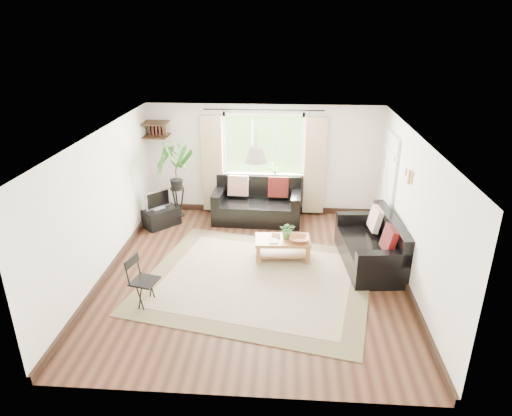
# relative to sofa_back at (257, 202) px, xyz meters

# --- Properties ---
(floor) EXTENTS (5.50, 5.50, 0.00)m
(floor) POSITION_rel_sofa_back_xyz_m (0.10, -2.23, -0.43)
(floor) COLOR black
(floor) RESTS_ON ground
(ceiling) EXTENTS (5.50, 5.50, 0.00)m
(ceiling) POSITION_rel_sofa_back_xyz_m (0.10, -2.23, 1.97)
(ceiling) COLOR white
(ceiling) RESTS_ON floor
(wall_back) EXTENTS (5.00, 0.02, 2.40)m
(wall_back) POSITION_rel_sofa_back_xyz_m (0.10, 0.52, 0.77)
(wall_back) COLOR silver
(wall_back) RESTS_ON floor
(wall_front) EXTENTS (5.00, 0.02, 2.40)m
(wall_front) POSITION_rel_sofa_back_xyz_m (0.10, -4.98, 0.77)
(wall_front) COLOR silver
(wall_front) RESTS_ON floor
(wall_left) EXTENTS (0.02, 5.50, 2.40)m
(wall_left) POSITION_rel_sofa_back_xyz_m (-2.40, -2.23, 0.77)
(wall_left) COLOR silver
(wall_left) RESTS_ON floor
(wall_right) EXTENTS (0.02, 5.50, 2.40)m
(wall_right) POSITION_rel_sofa_back_xyz_m (2.60, -2.23, 0.77)
(wall_right) COLOR silver
(wall_right) RESTS_ON floor
(rug) EXTENTS (4.20, 3.80, 0.02)m
(rug) POSITION_rel_sofa_back_xyz_m (0.16, -2.44, -0.42)
(rug) COLOR beige
(rug) RESTS_ON floor
(window) EXTENTS (2.50, 0.16, 2.16)m
(window) POSITION_rel_sofa_back_xyz_m (0.10, 0.48, 1.12)
(window) COLOR white
(window) RESTS_ON wall_back
(door) EXTENTS (0.06, 0.96, 2.06)m
(door) POSITION_rel_sofa_back_xyz_m (2.57, -0.53, 0.57)
(door) COLOR silver
(door) RESTS_ON wall_right
(corner_shelf) EXTENTS (0.50, 0.50, 0.34)m
(corner_shelf) POSITION_rel_sofa_back_xyz_m (-2.15, 0.27, 1.46)
(corner_shelf) COLOR black
(corner_shelf) RESTS_ON wall_back
(pendant_lamp) EXTENTS (0.36, 0.36, 0.54)m
(pendant_lamp) POSITION_rel_sofa_back_xyz_m (0.10, -1.83, 1.62)
(pendant_lamp) COLOR beige
(pendant_lamp) RESTS_ON ceiling
(wall_sconce) EXTENTS (0.12, 0.12, 0.28)m
(wall_sconce) POSITION_rel_sofa_back_xyz_m (2.53, -1.93, 1.31)
(wall_sconce) COLOR beige
(wall_sconce) RESTS_ON wall_right
(sofa_back) EXTENTS (1.87, 0.99, 0.87)m
(sofa_back) POSITION_rel_sofa_back_xyz_m (0.00, 0.00, 0.00)
(sofa_back) COLOR black
(sofa_back) RESTS_ON floor
(sofa_right) EXTENTS (1.85, 1.06, 0.83)m
(sofa_right) POSITION_rel_sofa_back_xyz_m (2.10, -1.75, -0.02)
(sofa_right) COLOR black
(sofa_right) RESTS_ON floor
(coffee_table) EXTENTS (1.00, 0.59, 0.40)m
(coffee_table) POSITION_rel_sofa_back_xyz_m (0.57, -1.67, -0.23)
(coffee_table) COLOR brown
(coffee_table) RESTS_ON floor
(table_plant) EXTENTS (0.30, 0.27, 0.31)m
(table_plant) POSITION_rel_sofa_back_xyz_m (0.65, -1.62, 0.12)
(table_plant) COLOR #396D2B
(table_plant) RESTS_ON coffee_table
(bowl) EXTENTS (0.39, 0.39, 0.09)m
(bowl) POSITION_rel_sofa_back_xyz_m (0.86, -1.74, 0.01)
(bowl) COLOR #A55C39
(bowl) RESTS_ON coffee_table
(book_a) EXTENTS (0.19, 0.24, 0.02)m
(book_a) POSITION_rel_sofa_back_xyz_m (0.33, -1.77, -0.03)
(book_a) COLOR white
(book_a) RESTS_ON coffee_table
(book_b) EXTENTS (0.16, 0.21, 0.02)m
(book_b) POSITION_rel_sofa_back_xyz_m (0.37, -1.57, -0.02)
(book_b) COLOR #502A20
(book_b) RESTS_ON coffee_table
(tv_stand) EXTENTS (0.78, 0.80, 0.38)m
(tv_stand) POSITION_rel_sofa_back_xyz_m (-1.98, -0.42, -0.24)
(tv_stand) COLOR black
(tv_stand) RESTS_ON floor
(tv) EXTENTS (0.51, 0.52, 0.42)m
(tv) POSITION_rel_sofa_back_xyz_m (-2.03, -0.42, 0.16)
(tv) COLOR #A5A5AA
(tv) RESTS_ON tv_stand
(palm_stand) EXTENTS (0.80, 0.80, 1.72)m
(palm_stand) POSITION_rel_sofa_back_xyz_m (-1.65, -0.25, 0.43)
(palm_stand) COLOR black
(palm_stand) RESTS_ON floor
(folding_chair) EXTENTS (0.48, 0.48, 0.77)m
(folding_chair) POSITION_rel_sofa_back_xyz_m (-1.47, -3.24, -0.05)
(folding_chair) COLOR black
(folding_chair) RESTS_ON floor
(sill_plant) EXTENTS (0.14, 0.10, 0.27)m
(sill_plant) POSITION_rel_sofa_back_xyz_m (0.35, 0.40, 0.63)
(sill_plant) COLOR #2D6023
(sill_plant) RESTS_ON window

